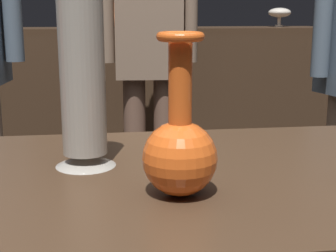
{
  "coord_description": "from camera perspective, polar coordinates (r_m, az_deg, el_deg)",
  "views": [
    {
      "loc": [
        -0.1,
        -0.84,
        1.08
      ],
      "look_at": [
        0.01,
        -0.05,
        0.9
      ],
      "focal_mm": 52.7,
      "sensor_mm": 36.0,
      "label": 1
    }
  ],
  "objects": [
    {
      "name": "vase_centerpiece",
      "position": [
        0.77,
        1.38,
        -2.44
      ],
      "size": [
        0.12,
        0.12,
        0.26
      ],
      "color": "#E55B1E",
      "rests_on": "display_plinth"
    },
    {
      "name": "shelf_vase_far_right",
      "position": [
        3.29,
        12.78,
        12.62
      ],
      "size": [
        0.14,
        0.14,
        0.12
      ],
      "color": "silver",
      "rests_on": "back_display_shelf"
    },
    {
      "name": "back_display_shelf",
      "position": [
        3.1,
        -5.85,
        2.05
      ],
      "size": [
        2.6,
        0.4,
        0.99
      ],
      "color": "#422D1E",
      "rests_on": "ground_plane"
    },
    {
      "name": "vase_right_accent",
      "position": [
        0.92,
        -9.82,
        4.56
      ],
      "size": [
        0.11,
        0.11,
        0.32
      ],
      "color": "gray",
      "rests_on": "display_plinth"
    },
    {
      "name": "visitor_center_back",
      "position": [
        2.42,
        -2.21,
        8.97
      ],
      "size": [
        0.47,
        0.2,
        1.56
      ],
      "rotation": [
        0.0,
        0.0,
        3.07
      ],
      "color": "brown",
      "rests_on": "ground_plane"
    },
    {
      "name": "shelf_vase_center",
      "position": [
        2.97,
        -6.05,
        12.33
      ],
      "size": [
        0.09,
        0.09,
        0.18
      ],
      "color": "#E55B1E",
      "rests_on": "back_display_shelf"
    }
  ]
}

